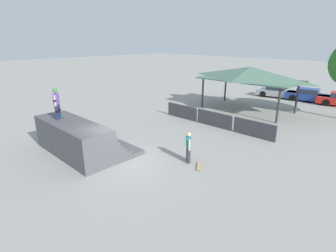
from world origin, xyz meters
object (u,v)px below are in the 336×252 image
Objects in this scene: bystander_walking at (189,146)px; parked_car_blue at (308,95)px; skateboard_on_deck at (59,116)px; skateboard_on_ground at (199,166)px; parked_car_silver at (277,92)px; skater_on_deck at (56,101)px.

bystander_walking is 0.36× the size of parked_car_blue.
parked_car_blue is at bearing 82.91° from skateboard_on_deck.
skateboard_on_ground is 0.18× the size of parked_car_silver.
skater_on_deck is 7.48m from bystander_walking.
bystander_walking reaches higher than skateboard_on_ground.
skater_on_deck reaches higher than bystander_walking.
skateboard_on_deck is at bearing -107.53° from parked_car_silver.
bystander_walking is at bearing 51.16° from skateboard_on_ground.
skater_on_deck reaches higher than parked_car_blue.
skateboard_on_deck reaches higher than bystander_walking.
bystander_walking is at bearing 36.80° from skateboard_on_deck.
parked_car_blue is (-0.97, 19.19, 0.54)m from skateboard_on_ground.
skater_on_deck is 0.38× the size of parked_car_blue.
skateboard_on_ground is (0.77, -0.08, -0.82)m from bystander_walking.
skateboard_on_deck is 0.19× the size of parked_car_silver.
bystander_walking is (6.21, 3.72, -1.90)m from skater_on_deck.
bystander_walking reaches higher than parked_car_silver.
skater_on_deck is at bearing -106.55° from parked_car_silver.
skater_on_deck is at bearing -20.16° from skateboard_on_deck.
skater_on_deck is at bearing 72.57° from bystander_walking.
skater_on_deck is 8.33m from skateboard_on_ground.
parked_car_silver is at bearing -38.40° from bystander_walking.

